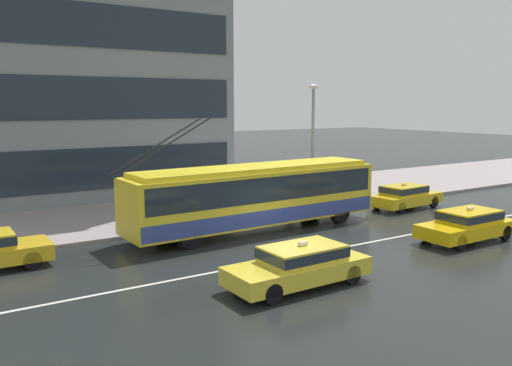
{
  "coord_description": "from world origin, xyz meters",
  "views": [
    {
      "loc": [
        -11.93,
        -16.27,
        5.58
      ],
      "look_at": [
        0.71,
        3.56,
        2.05
      ],
      "focal_mm": 36.81,
      "sensor_mm": 36.0,
      "label": 1
    }
  ],
  "objects_px": {
    "trolleybus": "(256,195)",
    "taxi_oncoming_far": "(468,224)",
    "pedestrian_at_shelter": "(289,179)",
    "pedestrian_approaching_curb": "(210,201)",
    "pedestrian_walking_past": "(206,184)",
    "street_lamp": "(313,135)",
    "taxi_ahead_of_bus": "(405,195)",
    "taxi_oncoming_near": "(300,264)"
  },
  "relations": [
    {
      "from": "pedestrian_approaching_curb",
      "to": "street_lamp",
      "type": "distance_m",
      "value": 6.91
    },
    {
      "from": "street_lamp",
      "to": "trolleybus",
      "type": "bearing_deg",
      "value": -154.5
    },
    {
      "from": "taxi_ahead_of_bus",
      "to": "street_lamp",
      "type": "distance_m",
      "value": 6.05
    },
    {
      "from": "taxi_oncoming_far",
      "to": "pedestrian_at_shelter",
      "type": "height_order",
      "value": "pedestrian_at_shelter"
    },
    {
      "from": "street_lamp",
      "to": "taxi_oncoming_far",
      "type": "bearing_deg",
      "value": -81.51
    },
    {
      "from": "pedestrian_walking_past",
      "to": "taxi_oncoming_near",
      "type": "bearing_deg",
      "value": -101.94
    },
    {
      "from": "street_lamp",
      "to": "taxi_ahead_of_bus",
      "type": "bearing_deg",
      "value": -29.95
    },
    {
      "from": "taxi_oncoming_far",
      "to": "taxi_ahead_of_bus",
      "type": "relative_size",
      "value": 1.02
    },
    {
      "from": "taxi_oncoming_far",
      "to": "street_lamp",
      "type": "distance_m",
      "value": 9.35
    },
    {
      "from": "trolleybus",
      "to": "taxi_oncoming_far",
      "type": "bearing_deg",
      "value": -44.31
    },
    {
      "from": "taxi_oncoming_near",
      "to": "taxi_ahead_of_bus",
      "type": "distance_m",
      "value": 14.05
    },
    {
      "from": "pedestrian_walking_past",
      "to": "taxi_oncoming_far",
      "type": "bearing_deg",
      "value": -55.29
    },
    {
      "from": "pedestrian_walking_past",
      "to": "pedestrian_at_shelter",
      "type": "bearing_deg",
      "value": -8.01
    },
    {
      "from": "taxi_ahead_of_bus",
      "to": "street_lamp",
      "type": "bearing_deg",
      "value": 150.05
    },
    {
      "from": "taxi_oncoming_near",
      "to": "taxi_ahead_of_bus",
      "type": "relative_size",
      "value": 1.07
    },
    {
      "from": "taxi_oncoming_far",
      "to": "pedestrian_at_shelter",
      "type": "distance_m",
      "value": 9.69
    },
    {
      "from": "taxi_oncoming_far",
      "to": "pedestrian_walking_past",
      "type": "relative_size",
      "value": 2.33
    },
    {
      "from": "pedestrian_approaching_curb",
      "to": "pedestrian_walking_past",
      "type": "xyz_separation_m",
      "value": [
        0.64,
        1.61,
        0.52
      ]
    },
    {
      "from": "pedestrian_at_shelter",
      "to": "pedestrian_walking_past",
      "type": "bearing_deg",
      "value": 171.99
    },
    {
      "from": "pedestrian_at_shelter",
      "to": "pedestrian_approaching_curb",
      "type": "relative_size",
      "value": 1.16
    },
    {
      "from": "taxi_oncoming_far",
      "to": "taxi_oncoming_near",
      "type": "bearing_deg",
      "value": -175.91
    },
    {
      "from": "pedestrian_at_shelter",
      "to": "pedestrian_approaching_curb",
      "type": "xyz_separation_m",
      "value": [
        -5.27,
        -0.96,
        -0.51
      ]
    },
    {
      "from": "trolleybus",
      "to": "taxi_oncoming_far",
      "type": "xyz_separation_m",
      "value": [
        6.38,
        -6.23,
        -0.9
      ]
    },
    {
      "from": "pedestrian_at_shelter",
      "to": "pedestrian_approaching_curb",
      "type": "bearing_deg",
      "value": -169.66
    },
    {
      "from": "taxi_oncoming_near",
      "to": "trolleybus",
      "type": "bearing_deg",
      "value": 67.81
    },
    {
      "from": "pedestrian_walking_past",
      "to": "street_lamp",
      "type": "relative_size",
      "value": 0.29
    },
    {
      "from": "taxi_oncoming_near",
      "to": "pedestrian_approaching_curb",
      "type": "distance_m",
      "value": 9.21
    },
    {
      "from": "taxi_oncoming_near",
      "to": "pedestrian_approaching_curb",
      "type": "relative_size",
      "value": 2.81
    },
    {
      "from": "taxi_oncoming_far",
      "to": "street_lamp",
      "type": "xyz_separation_m",
      "value": [
        -1.29,
        8.66,
        3.28
      ]
    },
    {
      "from": "trolleybus",
      "to": "pedestrian_walking_past",
      "type": "xyz_separation_m",
      "value": [
        -0.55,
        3.78,
        0.04
      ]
    },
    {
      "from": "trolleybus",
      "to": "pedestrian_approaching_curb",
      "type": "bearing_deg",
      "value": 118.89
    },
    {
      "from": "pedestrian_walking_past",
      "to": "street_lamp",
      "type": "height_order",
      "value": "street_lamp"
    },
    {
      "from": "trolleybus",
      "to": "pedestrian_approaching_curb",
      "type": "relative_size",
      "value": 7.61
    },
    {
      "from": "trolleybus",
      "to": "pedestrian_approaching_curb",
      "type": "xyz_separation_m",
      "value": [
        -1.2,
        2.17,
        -0.48
      ]
    },
    {
      "from": "taxi_oncoming_near",
      "to": "street_lamp",
      "type": "relative_size",
      "value": 0.72
    },
    {
      "from": "pedestrian_walking_past",
      "to": "pedestrian_approaching_curb",
      "type": "bearing_deg",
      "value": -111.75
    },
    {
      "from": "trolleybus",
      "to": "taxi_ahead_of_bus",
      "type": "relative_size",
      "value": 2.89
    },
    {
      "from": "taxi_oncoming_near",
      "to": "taxi_oncoming_far",
      "type": "xyz_separation_m",
      "value": [
        9.19,
        0.66,
        -0.0
      ]
    },
    {
      "from": "taxi_oncoming_near",
      "to": "pedestrian_approaching_curb",
      "type": "xyz_separation_m",
      "value": [
        1.61,
        9.06,
        0.42
      ]
    },
    {
      "from": "taxi_oncoming_near",
      "to": "pedestrian_at_shelter",
      "type": "xyz_separation_m",
      "value": [
        6.89,
        10.02,
        0.93
      ]
    },
    {
      "from": "taxi_oncoming_far",
      "to": "pedestrian_at_shelter",
      "type": "xyz_separation_m",
      "value": [
        -2.31,
        9.36,
        0.93
      ]
    },
    {
      "from": "trolleybus",
      "to": "pedestrian_at_shelter",
      "type": "height_order",
      "value": "trolleybus"
    }
  ]
}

